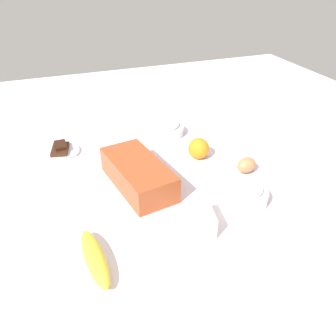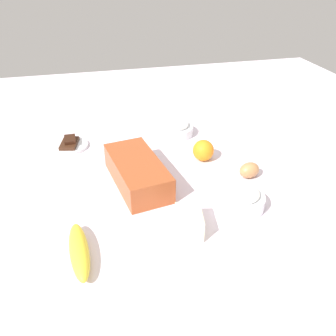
{
  "view_description": "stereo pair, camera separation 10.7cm",
  "coord_description": "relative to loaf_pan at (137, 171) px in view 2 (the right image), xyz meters",
  "views": [
    {
      "loc": [
        -0.85,
        0.31,
        0.61
      ],
      "look_at": [
        0.0,
        0.0,
        0.04
      ],
      "focal_mm": 37.06,
      "sensor_mm": 36.0,
      "label": 1
    },
    {
      "loc": [
        -0.88,
        0.21,
        0.61
      ],
      "look_at": [
        0.0,
        0.0,
        0.04
      ],
      "focal_mm": 37.06,
      "sensor_mm": 36.0,
      "label": 2
    }
  ],
  "objects": [
    {
      "name": "chocolate_plate",
      "position": [
        0.28,
        0.2,
        -0.03
      ],
      "size": [
        0.13,
        0.13,
        0.03
      ],
      "color": "white",
      "rests_on": "ground_plane"
    },
    {
      "name": "loaf_pan",
      "position": [
        0.0,
        0.0,
        0.0
      ],
      "size": [
        0.3,
        0.17,
        0.08
      ],
      "rotation": [
        0.0,
        0.0,
        0.17
      ],
      "color": "#9E4723",
      "rests_on": "ground_plane"
    },
    {
      "name": "butter_block",
      "position": [
        -0.25,
        -0.09,
        -0.01
      ],
      "size": [
        0.1,
        0.08,
        0.06
      ],
      "primitive_type": "cube",
      "rotation": [
        0.0,
        0.0,
        -0.17
      ],
      "color": "#F4EDB2",
      "rests_on": "ground_plane"
    },
    {
      "name": "flour_bowl",
      "position": [
        -0.19,
        -0.26,
        -0.01
      ],
      "size": [
        0.13,
        0.13,
        0.07
      ],
      "color": "white",
      "rests_on": "ground_plane"
    },
    {
      "name": "sugar_bowl",
      "position": [
        0.29,
        -0.2,
        -0.01
      ],
      "size": [
        0.14,
        0.14,
        0.06
      ],
      "color": "white",
      "rests_on": "ground_plane"
    },
    {
      "name": "banana",
      "position": [
        -0.27,
        0.18,
        -0.02
      ],
      "size": [
        0.19,
        0.06,
        0.04
      ],
      "primitive_type": "ellipsoid",
      "rotation": [
        0.0,
        0.0,
        3.22
      ],
      "color": "yellow",
      "rests_on": "ground_plane"
    },
    {
      "name": "ground_plane",
      "position": [
        -0.0,
        -0.1,
        -0.05
      ],
      "size": [
        2.4,
        2.4,
        0.02
      ],
      "primitive_type": "cube",
      "color": "silver"
    },
    {
      "name": "orange_fruit",
      "position": [
        0.08,
        -0.24,
        -0.01
      ],
      "size": [
        0.07,
        0.07,
        0.07
      ],
      "primitive_type": "sphere",
      "color": "orange",
      "rests_on": "ground_plane"
    },
    {
      "name": "egg_near_butter",
      "position": [
        -0.05,
        -0.35,
        -0.02
      ],
      "size": [
        0.06,
        0.08,
        0.05
      ],
      "primitive_type": "ellipsoid",
      "rotation": [
        0.0,
        1.57,
        1.8
      ],
      "color": "#B77C4B",
      "rests_on": "ground_plane"
    }
  ]
}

